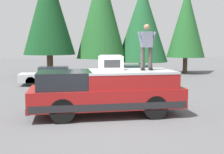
{
  "coord_description": "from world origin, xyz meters",
  "views": [
    {
      "loc": [
        -9.58,
        1.19,
        2.61
      ],
      "look_at": [
        0.99,
        -0.61,
        1.35
      ],
      "focal_mm": 44.93,
      "sensor_mm": 36.0,
      "label": 1
    }
  ],
  "objects_px": {
    "person_on_truck_bed": "(147,46)",
    "compressor_unit": "(111,63)",
    "pickup_truck": "(106,92)",
    "parked_car_silver": "(53,76)",
    "parked_car_navy": "(135,73)"
  },
  "relations": [
    {
      "from": "person_on_truck_bed",
      "to": "parked_car_navy",
      "type": "bearing_deg",
      "value": -11.86
    },
    {
      "from": "pickup_truck",
      "to": "parked_car_navy",
      "type": "xyz_separation_m",
      "value": [
        8.78,
        -3.35,
        -0.29
      ]
    },
    {
      "from": "pickup_truck",
      "to": "person_on_truck_bed",
      "type": "bearing_deg",
      "value": -91.88
    },
    {
      "from": "compressor_unit",
      "to": "parked_car_silver",
      "type": "height_order",
      "value": "compressor_unit"
    },
    {
      "from": "parked_car_navy",
      "to": "compressor_unit",
      "type": "bearing_deg",
      "value": 159.87
    },
    {
      "from": "compressor_unit",
      "to": "parked_car_navy",
      "type": "distance_m",
      "value": 9.29
    },
    {
      "from": "pickup_truck",
      "to": "parked_car_silver",
      "type": "distance_m",
      "value": 8.68
    },
    {
      "from": "pickup_truck",
      "to": "person_on_truck_bed",
      "type": "xyz_separation_m",
      "value": [
        -0.05,
        -1.5,
        1.68
      ]
    },
    {
      "from": "person_on_truck_bed",
      "to": "compressor_unit",
      "type": "bearing_deg",
      "value": 81.37
    },
    {
      "from": "pickup_truck",
      "to": "parked_car_navy",
      "type": "distance_m",
      "value": 9.4
    },
    {
      "from": "pickup_truck",
      "to": "compressor_unit",
      "type": "bearing_deg",
      "value": -51.31
    },
    {
      "from": "person_on_truck_bed",
      "to": "pickup_truck",
      "type": "bearing_deg",
      "value": 88.12
    },
    {
      "from": "pickup_truck",
      "to": "person_on_truck_bed",
      "type": "distance_m",
      "value": 2.25
    },
    {
      "from": "parked_car_silver",
      "to": "pickup_truck",
      "type": "bearing_deg",
      "value": -164.7
    },
    {
      "from": "compressor_unit",
      "to": "person_on_truck_bed",
      "type": "height_order",
      "value": "person_on_truck_bed"
    }
  ]
}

